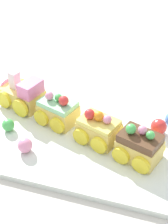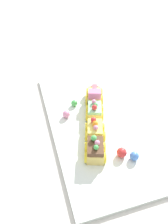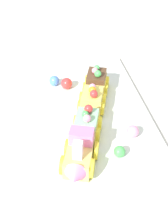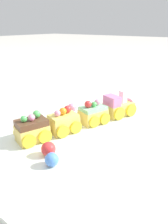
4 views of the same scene
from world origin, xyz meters
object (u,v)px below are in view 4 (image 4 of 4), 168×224
Objects in this scene: cake_train_locomotive at (120,107)px; gumball_blue at (52,159)px; cake_car_chocolate at (32,130)px; gumball_green at (94,106)px; gumball_pink at (72,108)px; cake_car_lemon at (63,122)px; gumball_red at (48,149)px; cake_car_mint at (93,114)px.

cake_train_locomotive is 4.36× the size of gumball_blue.
gumball_blue is at bearing -94.31° from cake_car_chocolate.
cake_car_chocolate is at bearing 179.80° from gumball_green.
gumball_pink is at bearing 136.53° from cake_train_locomotive.
cake_car_chocolate is (-0.08, 0.03, 0.00)m from cake_car_lemon.
gumball_blue is at bearing -147.79° from gumball_pink.
gumball_blue and gumball_pink have the same top height.
gumball_red reaches higher than gumball_green.
cake_car_lemon reaches higher than gumball_green.
gumball_pink is at bearing 32.21° from gumball_blue.
cake_car_lemon reaches higher than gumball_pink.
cake_car_chocolate is at bearing -179.91° from cake_car_lemon.
cake_train_locomotive is 0.11m from cake_car_mint.
cake_train_locomotive is at bearing -61.67° from gumball_pink.
gumball_red is at bearing -155.49° from cake_car_mint.
gumball_blue is 1.14× the size of gumball_green.
gumball_blue is at bearing -157.99° from cake_train_locomotive.
gumball_red is at bearing -151.24° from gumball_pink.
cake_car_mint reaches higher than gumball_pink.
gumball_blue is 0.90× the size of gumball_red.
cake_car_chocolate reaches higher than cake_car_lemon.
cake_car_mint is at bearing 179.93° from cake_train_locomotive.
gumball_red is (-0.30, 0.01, -0.01)m from cake_train_locomotive.
gumball_pink is at bearing 30.67° from cake_car_chocolate.
gumball_red is (-0.23, -0.12, 0.00)m from gumball_pink.
gumball_red is at bearing -163.92° from cake_train_locomotive.
cake_car_chocolate reaches higher than cake_car_mint.
cake_car_mint is at bearing 6.31° from gumball_red.
gumball_red is (-0.02, -0.08, -0.01)m from cake_car_chocolate.
cake_train_locomotive is at bearing -0.07° from cake_car_mint.
cake_train_locomotive is at bearing -0.01° from cake_car_chocolate.
cake_car_chocolate is at bearing 179.99° from cake_train_locomotive.
cake_train_locomotive is at bearing -79.82° from gumball_green.
cake_car_lemon is 2.86× the size of gumball_red.
cake_car_mint is at bearing -104.96° from gumball_pink.
cake_car_lemon is at bearing 0.09° from cake_car_chocolate.
cake_car_chocolate is 0.26m from gumball_green.
gumball_red is at bearing -164.49° from gumball_green.
gumball_green is at bearing 118.38° from cake_train_locomotive.
gumball_green is 0.30m from gumball_red.
gumball_pink is at bearing 141.24° from gumball_green.
gumball_pink is (-0.07, 0.14, -0.01)m from cake_train_locomotive.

